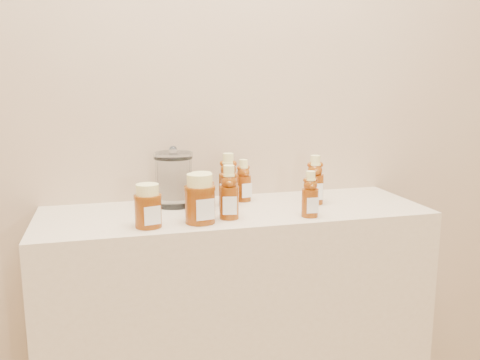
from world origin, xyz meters
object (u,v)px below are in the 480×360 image
object	(u,v)px
bear_bottle_front_left	(229,189)
honey_jar_left	(148,206)
glass_canister	(174,177)
bear_bottle_back_left	(228,176)
display_table	(236,342)

from	to	relation	value
bear_bottle_front_left	honey_jar_left	xyz separation A→B (m)	(-0.24, -0.03, -0.03)
honey_jar_left	glass_canister	size ratio (longest dim) A/B	0.64
bear_bottle_back_left	honey_jar_left	bearing A→B (deg)	-122.82
bear_bottle_front_left	honey_jar_left	bearing A→B (deg)	-163.62
bear_bottle_front_left	honey_jar_left	distance (m)	0.24
display_table	glass_canister	bearing A→B (deg)	150.97
bear_bottle_back_left	bear_bottle_front_left	xyz separation A→B (m)	(-0.03, -0.15, -0.01)
bear_bottle_back_left	honey_jar_left	distance (m)	0.33
display_table	honey_jar_left	distance (m)	0.59
bear_bottle_front_left	glass_canister	size ratio (longest dim) A/B	0.94
honey_jar_left	glass_canister	xyz separation A→B (m)	(0.10, 0.22, 0.03)
display_table	bear_bottle_front_left	xyz separation A→B (m)	(-0.04, -0.09, 0.54)
bear_bottle_back_left	glass_canister	xyz separation A→B (m)	(-0.17, 0.04, -0.00)
display_table	honey_jar_left	size ratio (longest dim) A/B	9.96
honey_jar_left	bear_bottle_back_left	bearing A→B (deg)	20.81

